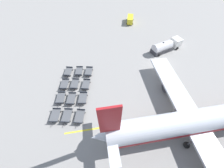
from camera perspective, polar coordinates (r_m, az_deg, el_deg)
The scene contains 17 objects.
ground_plane at distance 39.04m, azimuth 19.36°, elevation 8.59°, with size 500.00×500.00×0.00m, color gray.
airplane at distance 27.76m, azimuth 32.73°, elevation -12.56°, with size 32.83×36.97×11.94m.
fuel_tanker_primary at distance 42.53m, azimuth 21.15°, elevation 14.29°, with size 5.59×9.52×3.18m.
service_van at distance 54.41m, azimuth 7.55°, elevation 25.09°, with size 5.09×3.19×2.06m.
baggage_dolly_row_near_col_a at distance 35.32m, azimuth -17.76°, elevation 4.86°, with size 3.62×2.16×0.92m.
baggage_dolly_row_near_col_b at distance 32.87m, azimuth -19.11°, elevation -0.11°, with size 3.61×2.02×0.92m.
baggage_dolly_row_near_col_c at distance 30.84m, azimuth -20.57°, elevation -5.47°, with size 3.59×1.94×0.92m.
baggage_dolly_row_near_col_d at distance 29.06m, azimuth -22.54°, elevation -11.95°, with size 3.61×2.01×0.92m.
baggage_dolly_row_mid_a_col_a at distance 34.71m, azimuth -13.54°, elevation 5.14°, with size 3.60×1.97×0.92m.
baggage_dolly_row_mid_a_col_b at distance 32.23m, azimuth -15.26°, elevation -0.02°, with size 3.62×2.10×0.92m.
baggage_dolly_row_mid_a_col_c at distance 30.02m, azimuth -16.58°, elevation -5.90°, with size 3.61×2.02×0.92m.
baggage_dolly_row_mid_a_col_d at distance 28.26m, azimuth -18.21°, elevation -12.40°, with size 3.62×2.10×0.92m.
baggage_dolly_row_mid_b_col_a at distance 34.15m, azimuth -9.66°, elevation 5.07°, with size 3.62×2.11×0.92m.
baggage_dolly_row_mid_b_col_b at distance 31.56m, azimuth -10.82°, elevation -0.24°, with size 3.62×2.14×0.92m.
baggage_dolly_row_mid_b_col_c at distance 29.50m, azimuth -12.08°, elevation -5.82°, with size 3.61×2.02×0.92m.
baggage_dolly_row_mid_b_col_d at distance 27.54m, azimuth -13.28°, elevation -12.99°, with size 3.62×2.17×0.92m.
stand_guidance_stripe at distance 27.88m, azimuth 14.56°, elevation -14.38°, with size 1.61×31.11×0.01m.
Camera 1 is at (25.63, -16.01, 24.71)m, focal length 22.00 mm.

